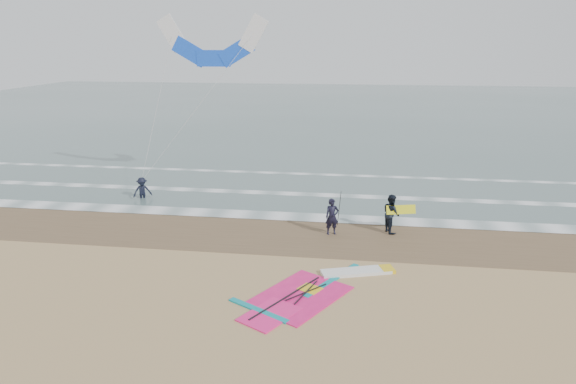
# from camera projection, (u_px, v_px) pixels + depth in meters

# --- Properties ---
(ground) EXTENTS (120.00, 120.00, 0.00)m
(ground) POSITION_uv_depth(u_px,v_px,m) (304.00, 301.00, 16.66)
(ground) COLOR tan
(ground) RESTS_ON ground
(sea_water) EXTENTS (120.00, 80.00, 0.02)m
(sea_water) POSITION_uv_depth(u_px,v_px,m) (347.00, 111.00, 62.26)
(sea_water) COLOR #47605E
(sea_water) RESTS_ON ground
(wet_sand_band) EXTENTS (120.00, 5.00, 0.01)m
(wet_sand_band) POSITION_uv_depth(u_px,v_px,m) (319.00, 235.00, 22.36)
(wet_sand_band) COLOR brown
(wet_sand_band) RESTS_ON ground
(foam_waterline) EXTENTS (120.00, 9.15, 0.02)m
(foam_waterline) POSITION_uv_depth(u_px,v_px,m) (326.00, 204.00, 26.57)
(foam_waterline) COLOR white
(foam_waterline) RESTS_ON ground
(windsurf_rig) EXTENTS (5.52, 5.23, 0.13)m
(windsurf_rig) POSITION_uv_depth(u_px,v_px,m) (317.00, 289.00, 17.39)
(windsurf_rig) COLOR white
(windsurf_rig) RESTS_ON ground
(person_standing) EXTENTS (0.67, 0.54, 1.61)m
(person_standing) POSITION_uv_depth(u_px,v_px,m) (332.00, 217.00, 22.25)
(person_standing) COLOR black
(person_standing) RESTS_ON ground
(person_walking) EXTENTS (0.93, 1.03, 1.72)m
(person_walking) POSITION_uv_depth(u_px,v_px,m) (391.00, 213.00, 22.49)
(person_walking) COLOR black
(person_walking) RESTS_ON ground
(person_wading) EXTENTS (1.13, 1.03, 1.53)m
(person_wading) POSITION_uv_depth(u_px,v_px,m) (142.00, 185.00, 27.31)
(person_wading) COLOR black
(person_wading) RESTS_ON ground
(held_pole) EXTENTS (0.17, 0.86, 1.82)m
(held_pole) POSITION_uv_depth(u_px,v_px,m) (339.00, 209.00, 22.11)
(held_pole) COLOR black
(held_pole) RESTS_ON ground
(carried_kiteboard) EXTENTS (1.30, 0.51, 0.39)m
(carried_kiteboard) POSITION_uv_depth(u_px,v_px,m) (401.00, 210.00, 22.27)
(carried_kiteboard) COLOR yellow
(carried_kiteboard) RESTS_ON ground
(surf_kite) EXTENTS (6.51, 2.77, 8.57)m
(surf_kite) POSITION_uv_depth(u_px,v_px,m) (213.00, 46.00, 27.40)
(surf_kite) COLOR white
(surf_kite) RESTS_ON ground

